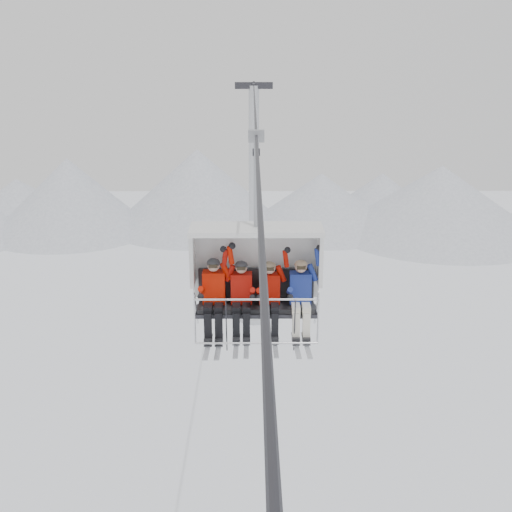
{
  "coord_description": "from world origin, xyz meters",
  "views": [
    {
      "loc": [
        -0.07,
        -12.87,
        14.67
      ],
      "look_at": [
        0.0,
        0.0,
        10.7
      ],
      "focal_mm": 45.0,
      "sensor_mm": 36.0,
      "label": 1
    }
  ],
  "objects_px": {
    "skier_far_left": "(214,295)",
    "chairlift_carrier": "(256,267)",
    "skier_center_right": "(270,296)",
    "lift_tower_right": "(254,224)",
    "skier_far_right": "(301,295)",
    "skier_center_left": "(241,296)"
  },
  "relations": [
    {
      "from": "skier_far_left",
      "to": "chairlift_carrier",
      "type": "bearing_deg",
      "value": 19.99
    },
    {
      "from": "chairlift_carrier",
      "to": "skier_center_right",
      "type": "height_order",
      "value": "chairlift_carrier"
    },
    {
      "from": "lift_tower_right",
      "to": "skier_center_right",
      "type": "xyz_separation_m",
      "value": [
        0.26,
        -23.1,
        4.43
      ]
    },
    {
      "from": "skier_far_left",
      "to": "skier_far_right",
      "type": "distance_m",
      "value": 1.7
    },
    {
      "from": "skier_center_right",
      "to": "skier_far_right",
      "type": "height_order",
      "value": "skier_far_right"
    },
    {
      "from": "chairlift_carrier",
      "to": "skier_center_right",
      "type": "relative_size",
      "value": 2.36
    },
    {
      "from": "lift_tower_right",
      "to": "skier_far_right",
      "type": "relative_size",
      "value": 7.99
    },
    {
      "from": "skier_center_right",
      "to": "skier_far_left",
      "type": "bearing_deg",
      "value": 179.58
    },
    {
      "from": "skier_far_right",
      "to": "chairlift_carrier",
      "type": "bearing_deg",
      "value": 160.5
    },
    {
      "from": "lift_tower_right",
      "to": "chairlift_carrier",
      "type": "height_order",
      "value": "lift_tower_right"
    },
    {
      "from": "chairlift_carrier",
      "to": "skier_far_right",
      "type": "height_order",
      "value": "chairlift_carrier"
    },
    {
      "from": "skier_far_left",
      "to": "lift_tower_right",
      "type": "bearing_deg",
      "value": 87.93
    },
    {
      "from": "chairlift_carrier",
      "to": "skier_far_left",
      "type": "xyz_separation_m",
      "value": [
        -0.83,
        -0.3,
        -0.47
      ]
    },
    {
      "from": "skier_center_left",
      "to": "skier_far_left",
      "type": "bearing_deg",
      "value": 179.36
    },
    {
      "from": "skier_center_right",
      "to": "lift_tower_right",
      "type": "bearing_deg",
      "value": 90.65
    },
    {
      "from": "skier_far_left",
      "to": "skier_far_right",
      "type": "relative_size",
      "value": 1.03
    },
    {
      "from": "skier_center_left",
      "to": "chairlift_carrier",
      "type": "bearing_deg",
      "value": 46.71
    },
    {
      "from": "chairlift_carrier",
      "to": "skier_far_left",
      "type": "relative_size",
      "value": 2.3
    },
    {
      "from": "skier_far_left",
      "to": "skier_center_right",
      "type": "relative_size",
      "value": 1.03
    },
    {
      "from": "skier_center_left",
      "to": "skier_far_right",
      "type": "height_order",
      "value": "skier_far_right"
    },
    {
      "from": "chairlift_carrier",
      "to": "skier_center_right",
      "type": "distance_m",
      "value": 0.65
    },
    {
      "from": "lift_tower_right",
      "to": "skier_center_left",
      "type": "relative_size",
      "value": 7.99
    }
  ]
}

